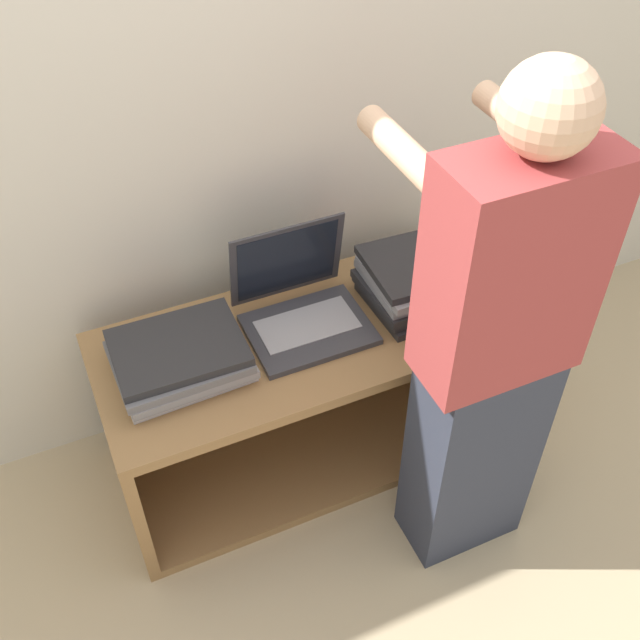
% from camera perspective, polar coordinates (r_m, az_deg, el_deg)
% --- Properties ---
extents(ground_plane, '(12.00, 12.00, 0.00)m').
position_cam_1_polar(ground_plane, '(2.53, 1.85, -14.07)').
color(ground_plane, tan).
extents(wall_back, '(8.00, 0.05, 2.40)m').
position_cam_1_polar(wall_back, '(2.19, -5.23, 17.92)').
color(wall_back, beige).
rests_on(wall_back, ground_plane).
extents(cart, '(1.29, 0.55, 0.56)m').
position_cam_1_polar(cart, '(2.50, -1.34, -4.63)').
color(cart, olive).
rests_on(cart, ground_plane).
extents(laptop_open, '(0.36, 0.33, 0.29)m').
position_cam_1_polar(laptop_open, '(2.25, -1.42, 1.04)').
color(laptop_open, '#333338').
rests_on(laptop_open, cart).
extents(laptop_stack_left, '(0.38, 0.30, 0.10)m').
position_cam_1_polar(laptop_stack_left, '(2.14, -10.61, -2.91)').
color(laptop_stack_left, '#B7B7BC').
rests_on(laptop_stack_left, cart).
extents(laptop_stack_right, '(0.38, 0.30, 0.15)m').
position_cam_1_polar(laptop_stack_right, '(2.35, 8.00, 3.17)').
color(laptop_stack_right, '#232326').
rests_on(laptop_stack_right, cart).
extents(person, '(0.40, 0.52, 1.55)m').
position_cam_1_polar(person, '(1.94, 12.95, -2.51)').
color(person, '#2D3342').
rests_on(person, ground_plane).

